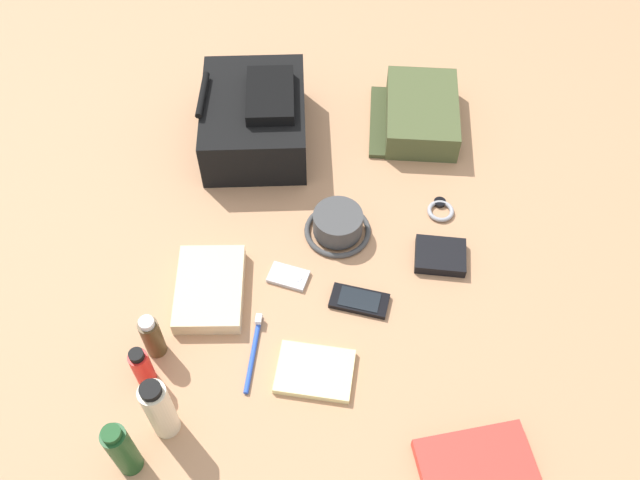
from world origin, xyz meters
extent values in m
cube|color=tan|center=(0.00, 0.00, -0.01)|extent=(2.64, 2.02, 0.02)
cube|color=black|center=(0.34, 0.17, 0.06)|extent=(0.34, 0.27, 0.13)
cube|color=black|center=(0.34, 0.13, 0.14)|extent=(0.18, 0.12, 0.03)
cylinder|color=black|center=(0.34, 0.29, 0.14)|extent=(0.14, 0.02, 0.02)
cube|color=#47512D|center=(0.40, -0.24, 0.04)|extent=(0.26, 0.18, 0.08)
cube|color=#394124|center=(0.40, -0.15, 0.01)|extent=(0.25, 0.07, 0.01)
cylinder|color=#434343|center=(0.05, -0.04, 0.04)|extent=(0.11, 0.11, 0.05)
torus|color=#434343|center=(0.05, -0.04, 0.01)|extent=(0.15, 0.15, 0.01)
cylinder|color=#19471E|center=(-0.49, 0.33, 0.07)|extent=(0.05, 0.05, 0.15)
cylinder|color=#19471E|center=(-0.49, 0.33, 0.15)|extent=(0.03, 0.03, 0.01)
cylinder|color=beige|center=(-0.41, 0.27, 0.08)|extent=(0.05, 0.05, 0.16)
cylinder|color=black|center=(-0.41, 0.27, 0.17)|extent=(0.04, 0.04, 0.01)
cylinder|color=red|center=(-0.32, 0.33, 0.05)|extent=(0.04, 0.04, 0.09)
cylinder|color=black|center=(-0.32, 0.33, 0.10)|extent=(0.03, 0.03, 0.01)
cylinder|color=#473319|center=(-0.26, 0.32, 0.05)|extent=(0.04, 0.04, 0.10)
cylinder|color=silver|center=(-0.26, 0.32, 0.11)|extent=(0.03, 0.03, 0.01)
cube|color=red|center=(-0.47, -0.30, 0.01)|extent=(0.16, 0.23, 0.03)
cube|color=white|center=(-0.47, -0.30, 0.01)|extent=(0.15, 0.22, 0.02)
cube|color=black|center=(-0.13, -0.09, 0.01)|extent=(0.08, 0.13, 0.01)
cube|color=black|center=(-0.13, -0.09, 0.01)|extent=(0.06, 0.09, 0.00)
cube|color=#B7B7BC|center=(-0.07, 0.07, 0.01)|extent=(0.07, 0.10, 0.01)
cylinder|color=silver|center=(-0.07, 0.05, 0.01)|extent=(0.03, 0.03, 0.00)
torus|color=#99999E|center=(0.12, -0.28, 0.01)|extent=(0.06, 0.06, 0.01)
cylinder|color=black|center=(0.14, -0.28, 0.01)|extent=(0.03, 0.03, 0.01)
cylinder|color=blue|center=(-0.26, 0.13, 0.01)|extent=(0.17, 0.02, 0.01)
cube|color=white|center=(-0.19, 0.12, 0.02)|extent=(0.02, 0.01, 0.01)
cube|color=black|center=(-0.01, -0.27, 0.01)|extent=(0.10, 0.12, 0.02)
cube|color=beige|center=(-0.30, 0.00, 0.01)|extent=(0.13, 0.16, 0.02)
cube|color=beige|center=(-0.12, 0.23, 0.02)|extent=(0.21, 0.15, 0.04)
camera|label=1|loc=(-0.89, -0.03, 1.28)|focal=39.32mm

